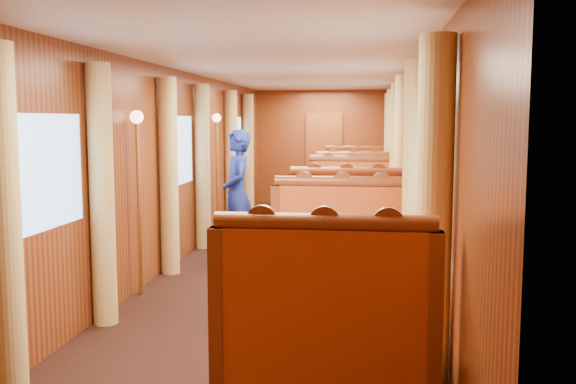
% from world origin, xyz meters
% --- Properties ---
extents(floor, '(3.00, 12.00, 0.01)m').
position_xyz_m(floor, '(0.00, 0.00, 0.00)').
color(floor, black).
rests_on(floor, ground).
extents(ceiling, '(3.00, 12.00, 0.01)m').
position_xyz_m(ceiling, '(0.00, 0.00, 2.50)').
color(ceiling, silver).
rests_on(ceiling, wall_left).
extents(wall_far, '(3.00, 0.01, 2.50)m').
position_xyz_m(wall_far, '(0.00, 6.00, 1.25)').
color(wall_far, brown).
rests_on(wall_far, floor).
extents(wall_near, '(3.00, 0.01, 2.50)m').
position_xyz_m(wall_near, '(0.00, -6.00, 1.25)').
color(wall_near, brown).
rests_on(wall_near, floor).
extents(wall_left, '(0.01, 12.00, 2.50)m').
position_xyz_m(wall_left, '(-1.50, 0.00, 1.25)').
color(wall_left, brown).
rests_on(wall_left, floor).
extents(wall_right, '(0.01, 12.00, 2.50)m').
position_xyz_m(wall_right, '(1.50, 0.00, 1.25)').
color(wall_right, brown).
rests_on(wall_right, floor).
extents(doorway_far, '(0.80, 0.04, 2.00)m').
position_xyz_m(doorway_far, '(0.00, 5.97, 1.00)').
color(doorway_far, brown).
rests_on(doorway_far, floor).
extents(table_near, '(1.05, 0.72, 0.75)m').
position_xyz_m(table_near, '(0.75, -3.50, 0.38)').
color(table_near, white).
rests_on(table_near, floor).
extents(banquette_near_fwd, '(1.30, 0.55, 1.34)m').
position_xyz_m(banquette_near_fwd, '(0.75, -4.51, 0.42)').
color(banquette_near_fwd, '#A62712').
rests_on(banquette_near_fwd, floor).
extents(banquette_near_aft, '(1.30, 0.55, 1.34)m').
position_xyz_m(banquette_near_aft, '(0.75, -2.49, 0.42)').
color(banquette_near_aft, '#A62712').
rests_on(banquette_near_aft, floor).
extents(table_mid, '(1.05, 0.72, 0.75)m').
position_xyz_m(table_mid, '(0.75, 0.00, 0.38)').
color(table_mid, white).
rests_on(table_mid, floor).
extents(banquette_mid_fwd, '(1.30, 0.55, 1.34)m').
position_xyz_m(banquette_mid_fwd, '(0.75, -1.01, 0.42)').
color(banquette_mid_fwd, '#A62712').
rests_on(banquette_mid_fwd, floor).
extents(banquette_mid_aft, '(1.30, 0.55, 1.34)m').
position_xyz_m(banquette_mid_aft, '(0.75, 1.01, 0.42)').
color(banquette_mid_aft, '#A62712').
rests_on(banquette_mid_aft, floor).
extents(table_far, '(1.05, 0.72, 0.75)m').
position_xyz_m(table_far, '(0.75, 3.50, 0.38)').
color(table_far, white).
rests_on(table_far, floor).
extents(banquette_far_fwd, '(1.30, 0.55, 1.34)m').
position_xyz_m(banquette_far_fwd, '(0.75, 2.49, 0.42)').
color(banquette_far_fwd, '#A62712').
rests_on(banquette_far_fwd, floor).
extents(banquette_far_aft, '(1.30, 0.55, 1.34)m').
position_xyz_m(banquette_far_aft, '(0.75, 4.51, 0.42)').
color(banquette_far_aft, '#A62712').
rests_on(banquette_far_aft, floor).
extents(tea_tray, '(0.38, 0.32, 0.01)m').
position_xyz_m(tea_tray, '(0.64, -3.52, 0.76)').
color(tea_tray, silver).
rests_on(tea_tray, table_near).
extents(teapot_left, '(0.20, 0.15, 0.15)m').
position_xyz_m(teapot_left, '(0.54, -3.57, 0.82)').
color(teapot_left, silver).
rests_on(teapot_left, tea_tray).
extents(teapot_right, '(0.15, 0.12, 0.11)m').
position_xyz_m(teapot_right, '(0.70, -3.60, 0.81)').
color(teapot_right, silver).
rests_on(teapot_right, tea_tray).
extents(teapot_back, '(0.17, 0.13, 0.13)m').
position_xyz_m(teapot_back, '(0.62, -3.44, 0.82)').
color(teapot_back, silver).
rests_on(teapot_back, tea_tray).
extents(fruit_plate, '(0.24, 0.24, 0.05)m').
position_xyz_m(fruit_plate, '(1.06, -3.61, 0.77)').
color(fruit_plate, white).
rests_on(fruit_plate, table_near).
extents(cup_inboard, '(0.08, 0.08, 0.26)m').
position_xyz_m(cup_inboard, '(0.35, -3.37, 0.86)').
color(cup_inboard, white).
rests_on(cup_inboard, table_near).
extents(cup_outboard, '(0.08, 0.08, 0.26)m').
position_xyz_m(cup_outboard, '(0.41, -3.31, 0.86)').
color(cup_outboard, white).
rests_on(cup_outboard, table_near).
extents(rose_vase_mid, '(0.06, 0.06, 0.36)m').
position_xyz_m(rose_vase_mid, '(0.73, 0.02, 0.93)').
color(rose_vase_mid, silver).
rests_on(rose_vase_mid, table_mid).
extents(rose_vase_far, '(0.06, 0.06, 0.36)m').
position_xyz_m(rose_vase_far, '(0.73, 3.52, 0.93)').
color(rose_vase_far, silver).
rests_on(rose_vase_far, table_far).
extents(window_left_near, '(0.01, 1.20, 0.90)m').
position_xyz_m(window_left_near, '(-1.49, -3.50, 1.45)').
color(window_left_near, '#85ADDF').
rests_on(window_left_near, wall_left).
extents(curtain_left_near_a, '(0.22, 0.22, 2.35)m').
position_xyz_m(curtain_left_near_a, '(-1.38, -4.28, 1.18)').
color(curtain_left_near_a, tan).
rests_on(curtain_left_near_a, floor).
extents(curtain_left_near_b, '(0.22, 0.22, 2.35)m').
position_xyz_m(curtain_left_near_b, '(-1.38, -2.72, 1.18)').
color(curtain_left_near_b, tan).
rests_on(curtain_left_near_b, floor).
extents(window_right_near, '(0.01, 1.20, 0.90)m').
position_xyz_m(window_right_near, '(1.49, -3.50, 1.45)').
color(window_right_near, '#85ADDF').
rests_on(window_right_near, wall_right).
extents(curtain_right_near_a, '(0.22, 0.22, 2.35)m').
position_xyz_m(curtain_right_near_a, '(1.38, -4.28, 1.18)').
color(curtain_right_near_a, tan).
rests_on(curtain_right_near_a, floor).
extents(curtain_right_near_b, '(0.22, 0.22, 2.35)m').
position_xyz_m(curtain_right_near_b, '(1.38, -2.72, 1.18)').
color(curtain_right_near_b, tan).
rests_on(curtain_right_near_b, floor).
extents(window_left_mid, '(0.01, 1.20, 0.90)m').
position_xyz_m(window_left_mid, '(-1.49, 0.00, 1.45)').
color(window_left_mid, '#85ADDF').
rests_on(window_left_mid, wall_left).
extents(curtain_left_mid_a, '(0.22, 0.22, 2.35)m').
position_xyz_m(curtain_left_mid_a, '(-1.38, -0.78, 1.18)').
color(curtain_left_mid_a, tan).
rests_on(curtain_left_mid_a, floor).
extents(curtain_left_mid_b, '(0.22, 0.22, 2.35)m').
position_xyz_m(curtain_left_mid_b, '(-1.38, 0.78, 1.18)').
color(curtain_left_mid_b, tan).
rests_on(curtain_left_mid_b, floor).
extents(window_right_mid, '(0.01, 1.20, 0.90)m').
position_xyz_m(window_right_mid, '(1.49, 0.00, 1.45)').
color(window_right_mid, '#85ADDF').
rests_on(window_right_mid, wall_right).
extents(curtain_right_mid_a, '(0.22, 0.22, 2.35)m').
position_xyz_m(curtain_right_mid_a, '(1.38, -0.78, 1.18)').
color(curtain_right_mid_a, tan).
rests_on(curtain_right_mid_a, floor).
extents(curtain_right_mid_b, '(0.22, 0.22, 2.35)m').
position_xyz_m(curtain_right_mid_b, '(1.38, 0.78, 1.18)').
color(curtain_right_mid_b, tan).
rests_on(curtain_right_mid_b, floor).
extents(window_left_far, '(0.01, 1.20, 0.90)m').
position_xyz_m(window_left_far, '(-1.49, 3.50, 1.45)').
color(window_left_far, '#85ADDF').
rests_on(window_left_far, wall_left).
extents(curtain_left_far_a, '(0.22, 0.22, 2.35)m').
position_xyz_m(curtain_left_far_a, '(-1.38, 2.72, 1.18)').
color(curtain_left_far_a, tan).
rests_on(curtain_left_far_a, floor).
extents(curtain_left_far_b, '(0.22, 0.22, 2.35)m').
position_xyz_m(curtain_left_far_b, '(-1.38, 4.28, 1.18)').
color(curtain_left_far_b, tan).
rests_on(curtain_left_far_b, floor).
extents(window_right_far, '(0.01, 1.20, 0.90)m').
position_xyz_m(window_right_far, '(1.49, 3.50, 1.45)').
color(window_right_far, '#85ADDF').
rests_on(window_right_far, wall_right).
extents(curtain_right_far_a, '(0.22, 0.22, 2.35)m').
position_xyz_m(curtain_right_far_a, '(1.38, 2.72, 1.18)').
color(curtain_right_far_a, tan).
rests_on(curtain_right_far_a, floor).
extents(curtain_right_far_b, '(0.22, 0.22, 2.35)m').
position_xyz_m(curtain_right_far_b, '(1.38, 4.28, 1.18)').
color(curtain_right_far_b, tan).
rests_on(curtain_right_far_b, floor).
extents(sconce_left_fore, '(0.14, 0.14, 1.95)m').
position_xyz_m(sconce_left_fore, '(-1.40, -1.75, 1.38)').
color(sconce_left_fore, '#BF8C3F').
rests_on(sconce_left_fore, floor).
extents(sconce_right_fore, '(0.14, 0.14, 1.95)m').
position_xyz_m(sconce_right_fore, '(1.40, -1.75, 1.38)').
color(sconce_right_fore, '#BF8C3F').
rests_on(sconce_right_fore, floor).
extents(sconce_left_aft, '(0.14, 0.14, 1.95)m').
position_xyz_m(sconce_left_aft, '(-1.40, 1.75, 1.38)').
color(sconce_left_aft, '#BF8C3F').
rests_on(sconce_left_aft, floor).
extents(sconce_right_aft, '(0.14, 0.14, 1.95)m').
position_xyz_m(sconce_right_aft, '(1.40, 1.75, 1.38)').
color(sconce_right_aft, '#BF8C3F').
rests_on(sconce_right_aft, floor).
extents(steward, '(0.61, 0.73, 1.72)m').
position_xyz_m(steward, '(-0.76, 0.22, 0.86)').
color(steward, navy).
rests_on(steward, floor).
extents(passenger, '(0.40, 0.44, 0.76)m').
position_xyz_m(passenger, '(0.75, 0.77, 0.74)').
color(passenger, beige).
rests_on(passenger, banquette_mid_aft).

